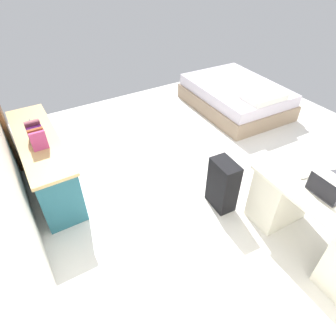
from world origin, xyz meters
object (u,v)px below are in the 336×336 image
Objects in this scene: desk at (318,222)px; figurine_small at (30,123)px; bed at (236,97)px; laptop at (325,191)px; computer_mouse at (304,176)px; credenza at (45,162)px; suitcase_black at (223,185)px.

desk is 3.52m from figurine_small.
laptop is at bearing 152.29° from bed.
desk is 0.48m from computer_mouse.
suitcase_black is (-1.48, -1.71, -0.04)m from credenza.
laptop is at bearing -153.16° from suitcase_black.
credenza is 0.52m from figurine_small.
computer_mouse is (-2.52, 1.41, 0.51)m from bed.
laptop reaches higher than desk.
bed is at bearing -88.99° from figurine_small.
figurine_small is (0.31, 0.00, 0.42)m from credenza.
bed is 19.56× the size of computer_mouse.
figurine_small is (2.45, 2.15, 0.03)m from computer_mouse.
desk is 14.61× the size of computer_mouse.
credenza is 3.06m from computer_mouse.
desk is 4.61× the size of laptop.
suitcase_black reaches higher than bed.
desk is 0.81× the size of credenza.
credenza is at bearing -179.72° from figurine_small.
bed is 3.60m from figurine_small.
figurine_small is at bearing 0.28° from credenza.
suitcase_black is (-1.85, 1.84, 0.08)m from bed.
credenza reaches higher than bed.
computer_mouse is 3.26m from figurine_small.
laptop reaches higher than computer_mouse.
computer_mouse is at bearing -138.75° from figurine_small.
computer_mouse is (0.26, -0.05, -0.03)m from laptop.
computer_mouse is at bearing -134.86° from credenza.
suitcase_black is 5.93× the size of figurine_small.
laptop is 3.43m from figurine_small.
desk is at bearing 179.61° from computer_mouse.
computer_mouse reaches higher than desk.
computer_mouse reaches higher than credenza.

